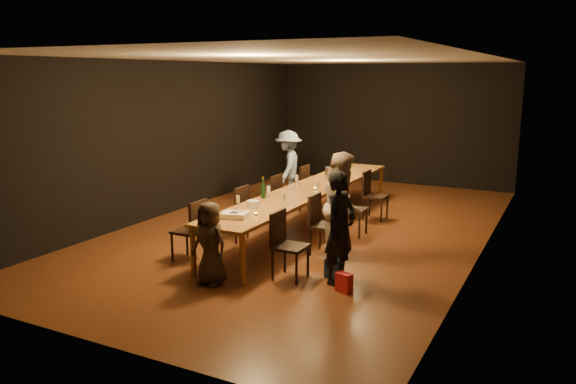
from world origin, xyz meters
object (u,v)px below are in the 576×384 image
at_px(chair_right_1, 326,225).
at_px(chair_left_0, 189,230).
at_px(table, 309,191).
at_px(chair_left_1, 232,213).
at_px(chair_right_0, 290,246).
at_px(ice_bucket, 330,173).
at_px(woman_tan, 343,206).
at_px(child, 210,243).
at_px(chair_left_2, 268,199).
at_px(champagne_bottle, 263,187).
at_px(chair_right_2, 353,209).
at_px(man_blue, 288,167).
at_px(chair_right_3, 376,196).
at_px(birthday_cake, 235,215).
at_px(plate_stack, 253,204).
at_px(woman_birthday, 340,228).
at_px(chair_left_3, 296,187).

height_order(chair_right_1, chair_left_0, same).
relative_size(table, chair_left_1, 6.45).
height_order(chair_right_0, ice_bucket, ice_bucket).
bearing_deg(woman_tan, child, 133.44).
height_order(chair_left_2, champagne_bottle, champagne_bottle).
bearing_deg(chair_right_2, man_blue, -128.61).
relative_size(chair_right_2, chair_right_3, 1.00).
xyz_separation_m(chair_right_1, woman_tan, (0.30, -0.06, 0.35)).
relative_size(birthday_cake, ice_bucket, 1.74).
xyz_separation_m(table, chair_left_0, (-0.85, -2.40, -0.24)).
height_order(table, chair_right_1, chair_right_1).
bearing_deg(birthday_cake, chair_left_2, 96.40).
xyz_separation_m(chair_left_1, ice_bucket, (0.84, 2.19, 0.40)).
relative_size(chair_left_1, woman_tan, 0.57).
relative_size(chair_left_2, champagne_bottle, 2.63).
bearing_deg(birthday_cake, table, 76.70).
distance_m(chair_left_1, plate_stack, 0.99).
xyz_separation_m(man_blue, birthday_cake, (1.26, -4.10, 0.01)).
distance_m(table, woman_tan, 1.71).
xyz_separation_m(chair_left_2, birthday_cake, (0.82, -2.39, 0.33)).
bearing_deg(plate_stack, woman_tan, 21.78).
height_order(chair_right_1, woman_birthday, woman_birthday).
height_order(table, woman_tan, woman_tan).
bearing_deg(table, chair_right_2, 0.00).
bearing_deg(champagne_bottle, man_blue, 109.19).
height_order(woman_tan, man_blue, woman_tan).
bearing_deg(plate_stack, champagne_bottle, 107.53).
distance_m(chair_right_3, birthday_cake, 3.71).
bearing_deg(champagne_bottle, woman_tan, -6.62).
distance_m(chair_left_0, chair_left_2, 2.40).
height_order(chair_left_3, plate_stack, chair_left_3).
bearing_deg(champagne_bottle, chair_right_1, -5.64).
relative_size(chair_left_1, ice_bucket, 4.04).
distance_m(table, chair_right_2, 0.88).
xyz_separation_m(man_blue, ice_bucket, (1.29, -0.73, 0.08)).
height_order(chair_left_1, chair_left_3, same).
height_order(man_blue, champagne_bottle, man_blue).
height_order(chair_right_0, plate_stack, chair_right_0).
height_order(woman_tan, child, woman_tan).
xyz_separation_m(woman_birthday, champagne_bottle, (-1.81, 1.13, 0.17)).
height_order(chair_right_2, chair_right_3, same).
bearing_deg(ice_bucket, chair_right_1, -68.64).
relative_size(chair_right_0, birthday_cake, 2.32).
height_order(chair_right_0, chair_right_2, same).
relative_size(chair_left_1, child, 0.83).
distance_m(chair_right_1, chair_right_3, 2.40).
bearing_deg(child, chair_right_0, 46.25).
bearing_deg(chair_right_2, chair_left_0, -35.31).
bearing_deg(woman_tan, chair_right_3, -6.88).
xyz_separation_m(chair_right_1, ice_bucket, (-0.86, 2.19, 0.40)).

